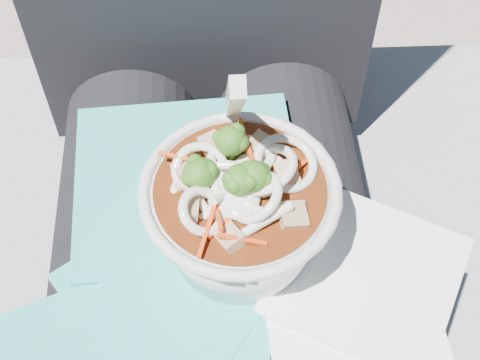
{
  "coord_description": "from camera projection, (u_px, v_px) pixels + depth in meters",
  "views": [
    {
      "loc": [
        0.0,
        -0.27,
        1.09
      ],
      "look_at": [
        0.02,
        0.01,
        0.71
      ],
      "focal_mm": 50.0,
      "sensor_mm": 36.0,
      "label": 1
    }
  ],
  "objects": [
    {
      "name": "lap",
      "position": [
        217.0,
        302.0,
        0.6
      ],
      "size": [
        0.3,
        0.48,
        0.14
      ],
      "color": "black",
      "rests_on": "stone_ledge"
    },
    {
      "name": "napkins",
      "position": [
        360.0,
        301.0,
        0.5
      ],
      "size": [
        0.18,
        0.2,
        0.01
      ],
      "color": "white",
      "rests_on": "plastic_bag"
    },
    {
      "name": "stone_ledge",
      "position": [
        218.0,
        298.0,
        0.94
      ],
      "size": [
        1.01,
        0.52,
        0.46
      ],
      "primitive_type": "cube",
      "rotation": [
        0.0,
        0.0,
        -0.02
      ],
      "color": "gray",
      "rests_on": "ground"
    },
    {
      "name": "person_body",
      "position": [
        212.0,
        203.0,
        0.64
      ],
      "size": [
        0.34,
        0.94,
        1.0
      ],
      "color": "black",
      "rests_on": "ground"
    },
    {
      "name": "udon_bowl",
      "position": [
        240.0,
        209.0,
        0.49
      ],
      "size": [
        0.15,
        0.15,
        0.19
      ],
      "color": "silver",
      "rests_on": "plastic_bag"
    },
    {
      "name": "plastic_bag",
      "position": [
        194.0,
        278.0,
        0.53
      ],
      "size": [
        0.32,
        0.37,
        0.02
      ],
      "color": "teal",
      "rests_on": "lap"
    }
  ]
}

